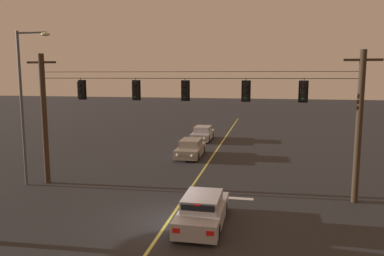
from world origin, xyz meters
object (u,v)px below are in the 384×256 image
object	(u,v)px
car_waiting_near_lane	(203,211)
car_oncoming_trailing	(203,134)
car_oncoming_lead	(191,149)
traffic_light_centre	(185,91)
traffic_light_rightmost	(304,92)
traffic_light_left_inner	(135,90)
traffic_light_leftmost	(81,90)
street_lamp_corner	(26,96)
traffic_light_right_inner	(246,91)

from	to	relation	value
car_waiting_near_lane	car_oncoming_trailing	size ratio (longest dim) A/B	0.98
car_waiting_near_lane	car_oncoming_lead	size ratio (longest dim) A/B	0.98
traffic_light_centre	car_oncoming_lead	bearing A→B (deg)	99.63
traffic_light_rightmost	traffic_light_left_inner	bearing A→B (deg)	180.00
traffic_light_rightmost	car_waiting_near_lane	world-z (taller)	traffic_light_rightmost
traffic_light_leftmost	car_waiting_near_lane	size ratio (longest dim) A/B	0.28
traffic_light_centre	car_oncoming_lead	world-z (taller)	traffic_light_centre
traffic_light_left_inner	street_lamp_corner	xyz separation A→B (m)	(-6.39, -0.59, -0.33)
car_waiting_near_lane	street_lamp_corner	xyz separation A→B (m)	(-10.93, 3.83, 4.62)
traffic_light_right_inner	traffic_light_rightmost	world-z (taller)	same
traffic_light_rightmost	street_lamp_corner	world-z (taller)	street_lamp_corner
traffic_light_centre	traffic_light_leftmost	bearing A→B (deg)	180.00
traffic_light_leftmost	traffic_light_left_inner	size ratio (longest dim) A/B	1.00
traffic_light_centre	traffic_light_rightmost	distance (m)	6.13
car_oncoming_lead	traffic_light_centre	bearing A→B (deg)	-80.37
traffic_light_leftmost	street_lamp_corner	xyz separation A→B (m)	(-3.14, -0.59, -0.33)
traffic_light_left_inner	traffic_light_centre	bearing A→B (deg)	0.00
traffic_light_left_inner	car_oncoming_lead	distance (m)	10.18
traffic_light_centre	car_oncoming_trailing	distance (m)	17.32
traffic_light_left_inner	traffic_light_right_inner	bearing A→B (deg)	0.00
traffic_light_rightmost	car_oncoming_trailing	size ratio (longest dim) A/B	0.28
car_oncoming_trailing	traffic_light_right_inner	bearing A→B (deg)	-72.81
car_waiting_near_lane	traffic_light_left_inner	bearing A→B (deg)	135.75
car_waiting_near_lane	street_lamp_corner	bearing A→B (deg)	160.68
traffic_light_left_inner	traffic_light_rightmost	world-z (taller)	same
traffic_light_centre	traffic_light_left_inner	bearing A→B (deg)	180.00
street_lamp_corner	traffic_light_rightmost	bearing A→B (deg)	2.19
traffic_light_left_inner	car_oncoming_lead	bearing A→B (deg)	81.65
traffic_light_leftmost	traffic_light_right_inner	size ratio (longest dim) A/B	1.00
street_lamp_corner	traffic_light_left_inner	bearing A→B (deg)	5.23
traffic_light_centre	street_lamp_corner	world-z (taller)	street_lamp_corner
traffic_light_leftmost	traffic_light_centre	world-z (taller)	same
traffic_light_right_inner	street_lamp_corner	bearing A→B (deg)	-177.30
traffic_light_left_inner	car_waiting_near_lane	xyz separation A→B (m)	(4.53, -4.42, -4.95)
traffic_light_leftmost	car_oncoming_trailing	distance (m)	17.72
traffic_light_left_inner	car_oncoming_trailing	bearing A→B (deg)	86.78
car_oncoming_lead	car_waiting_near_lane	bearing A→B (deg)	-76.22
traffic_light_left_inner	car_oncoming_trailing	distance (m)	17.24
traffic_light_leftmost	car_oncoming_trailing	xyz separation A→B (m)	(4.18, 16.49, -4.95)
street_lamp_corner	car_oncoming_lead	bearing A→B (deg)	50.72
traffic_light_leftmost	traffic_light_rightmost	distance (m)	12.17
car_oncoming_lead	car_oncoming_trailing	size ratio (longest dim) A/B	1.00
traffic_light_leftmost	car_oncoming_trailing	world-z (taller)	traffic_light_leftmost
traffic_light_centre	car_oncoming_trailing	size ratio (longest dim) A/B	0.28
traffic_light_left_inner	traffic_light_right_inner	xyz separation A→B (m)	(6.03, 0.00, 0.00)
traffic_light_centre	traffic_light_rightmost	world-z (taller)	same
traffic_light_leftmost	car_oncoming_trailing	size ratio (longest dim) A/B	0.28
traffic_light_rightmost	car_oncoming_lead	size ratio (longest dim) A/B	0.28
car_waiting_near_lane	traffic_light_rightmost	bearing A→B (deg)	45.23
traffic_light_centre	traffic_light_rightmost	bearing A→B (deg)	0.00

